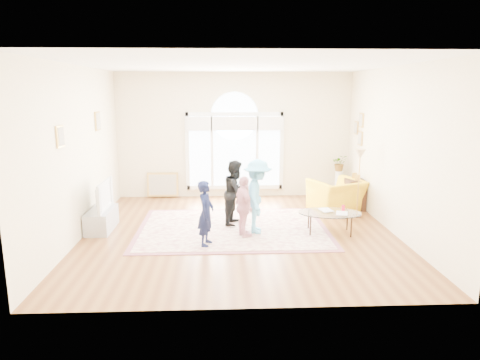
{
  "coord_description": "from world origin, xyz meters",
  "views": [
    {
      "loc": [
        -0.35,
        -8.01,
        2.74
      ],
      "look_at": [
        0.02,
        0.3,
        0.99
      ],
      "focal_mm": 32.0,
      "sensor_mm": 36.0,
      "label": 1
    }
  ],
  "objects_px": {
    "coffee_table": "(330,213)",
    "tv_console": "(102,220)",
    "television": "(100,195)",
    "area_rug": "(233,228)",
    "armchair": "(337,195)"
  },
  "relations": [
    {
      "from": "area_rug",
      "to": "television",
      "type": "xyz_separation_m",
      "value": [
        -2.62,
        0.04,
        0.7
      ]
    },
    {
      "from": "television",
      "to": "area_rug",
      "type": "bearing_deg",
      "value": -0.9
    },
    {
      "from": "television",
      "to": "tv_console",
      "type": "bearing_deg",
      "value": 180.0
    },
    {
      "from": "coffee_table",
      "to": "area_rug",
      "type": "bearing_deg",
      "value": 175.89
    },
    {
      "from": "armchair",
      "to": "tv_console",
      "type": "bearing_deg",
      "value": -10.05
    },
    {
      "from": "tv_console",
      "to": "coffee_table",
      "type": "distance_m",
      "value": 4.52
    },
    {
      "from": "tv_console",
      "to": "television",
      "type": "xyz_separation_m",
      "value": [
        0.01,
        0.0,
        0.5
      ]
    },
    {
      "from": "coffee_table",
      "to": "tv_console",
      "type": "bearing_deg",
      "value": -178.35
    },
    {
      "from": "area_rug",
      "to": "armchair",
      "type": "height_order",
      "value": "armchair"
    },
    {
      "from": "tv_console",
      "to": "television",
      "type": "bearing_deg",
      "value": 0.0
    },
    {
      "from": "television",
      "to": "coffee_table",
      "type": "xyz_separation_m",
      "value": [
        4.49,
        -0.4,
        -0.31
      ]
    },
    {
      "from": "area_rug",
      "to": "television",
      "type": "height_order",
      "value": "television"
    },
    {
      "from": "area_rug",
      "to": "television",
      "type": "distance_m",
      "value": 2.71
    },
    {
      "from": "coffee_table",
      "to": "armchair",
      "type": "height_order",
      "value": "armchair"
    },
    {
      "from": "area_rug",
      "to": "armchair",
      "type": "xyz_separation_m",
      "value": [
        2.45,
        1.25,
        0.35
      ]
    }
  ]
}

